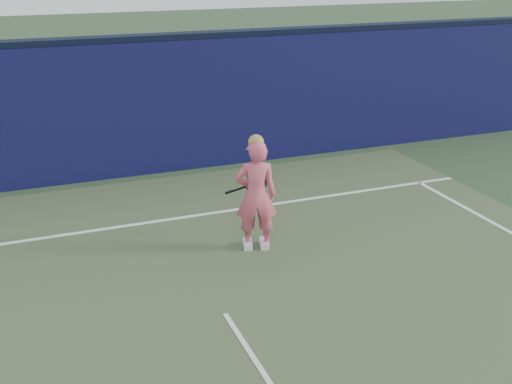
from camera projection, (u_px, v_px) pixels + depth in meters
name	position (u px, v px, depth m)	size (l,w,h in m)	color
ground	(256.00, 362.00, 6.72)	(80.00, 80.00, 0.00)	#2E492D
backstop_wall	(129.00, 109.00, 11.93)	(24.00, 0.40, 2.50)	#0D0E3B
wall_cap	(124.00, 38.00, 11.47)	(24.00, 0.42, 0.10)	black
player	(256.00, 195.00, 9.02)	(0.67, 0.53, 1.69)	#DE5671
racket	(254.00, 185.00, 9.44)	(0.62, 0.19, 0.34)	black
court_lines	(268.00, 380.00, 6.43)	(11.00, 12.04, 0.01)	white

